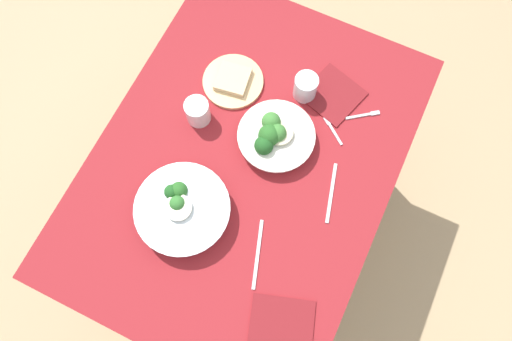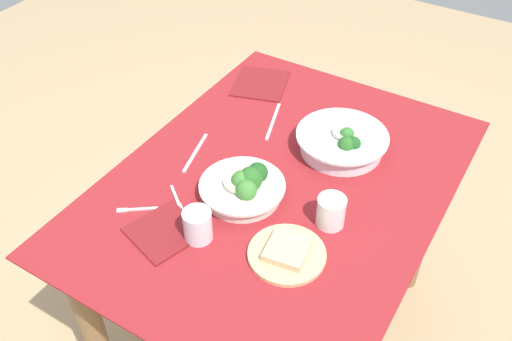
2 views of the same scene
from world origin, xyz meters
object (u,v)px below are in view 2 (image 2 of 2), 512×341
broccoli_bowl_near (245,186)px  table_knife_left (273,121)px  water_glass_side (198,225)px  water_glass_center (331,211)px  bread_side_plate (287,253)px  napkin_folded_upper (164,231)px  fork_by_far_bowl (135,209)px  fork_by_near_bowl (177,200)px  table_knife_right (195,153)px  napkin_folded_lower (260,83)px  broccoli_bowl_far (342,142)px

broccoli_bowl_near → table_knife_left: (-0.33, -0.10, -0.03)m
broccoli_bowl_near → water_glass_side: bearing=-6.1°
water_glass_center → bread_side_plate: bearing=-15.0°
bread_side_plate → napkin_folded_upper: (0.09, -0.30, -0.01)m
fork_by_far_bowl → fork_by_near_bowl: 0.11m
water_glass_center → fork_by_near_bowl: water_glass_center is taller
water_glass_center → broccoli_bowl_near: bearing=-83.2°
water_glass_center → table_knife_right: size_ratio=0.46×
table_knife_right → broccoli_bowl_near: bearing=56.3°
table_knife_right → napkin_folded_lower: size_ratio=0.95×
fork_by_near_bowl → fork_by_far_bowl: bearing=-91.6°
water_glass_side → table_knife_right: size_ratio=0.47×
broccoli_bowl_far → fork_by_far_bowl: 0.63m
table_knife_left → napkin_folded_upper: 0.55m
fork_by_far_bowl → napkin_folded_upper: 0.12m
broccoli_bowl_far → broccoli_bowl_near: broccoli_bowl_near is taller
table_knife_left → broccoli_bowl_near: bearing=179.1°
bread_side_plate → fork_by_far_bowl: bread_side_plate is taller
table_knife_left → napkin_folded_lower: bearing=23.2°
table_knife_left → broccoli_bowl_far: bearing=-112.6°
bread_side_plate → table_knife_right: (-0.20, -0.42, -0.01)m
broccoli_bowl_near → napkin_folded_lower: size_ratio=1.20×
broccoli_bowl_far → water_glass_center: (0.29, 0.10, 0.01)m
bread_side_plate → napkin_folded_lower: 0.77m
fork_by_far_bowl → napkin_folded_lower: napkin_folded_lower is taller
broccoli_bowl_near → water_glass_center: 0.24m
napkin_folded_upper → napkin_folded_lower: (-0.72, -0.15, 0.00)m
broccoli_bowl_far → broccoli_bowl_near: (0.31, -0.14, 0.00)m
table_knife_left → fork_by_far_bowl: bearing=149.5°
fork_by_near_bowl → table_knife_right: 0.20m
table_knife_left → napkin_folded_upper: (0.55, -0.00, 0.00)m
bread_side_plate → broccoli_bowl_far: bearing=-172.4°
broccoli_bowl_near → napkin_folded_lower: 0.56m
water_glass_center → napkin_folded_upper: (0.25, -0.35, -0.04)m
bread_side_plate → fork_by_near_bowl: bearing=-92.6°
broccoli_bowl_far → water_glass_side: bearing=-17.9°
broccoli_bowl_far → table_knife_right: bearing=-57.1°
broccoli_bowl_near → napkin_folded_upper: (0.22, -0.10, -0.03)m
table_knife_left → table_knife_right: bearing=136.8°
water_glass_center → water_glass_side: 0.34m
fork_by_far_bowl → bread_side_plate: bearing=153.2°
broccoli_bowl_far → napkin_folded_upper: size_ratio=1.70×
water_glass_center → napkin_folded_lower: bearing=-133.8°
water_glass_center → napkin_folded_upper: bearing=-54.3°
fork_by_far_bowl → table_knife_right: (-0.28, -0.00, -0.00)m
water_glass_center → water_glass_side: size_ratio=0.98×
bread_side_plate → table_knife_right: bearing=-115.7°
water_glass_side → fork_by_near_bowl: water_glass_side is taller
water_glass_center → fork_by_far_bowl: bearing=-63.9°
napkin_folded_lower → broccoli_bowl_far: bearing=64.6°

